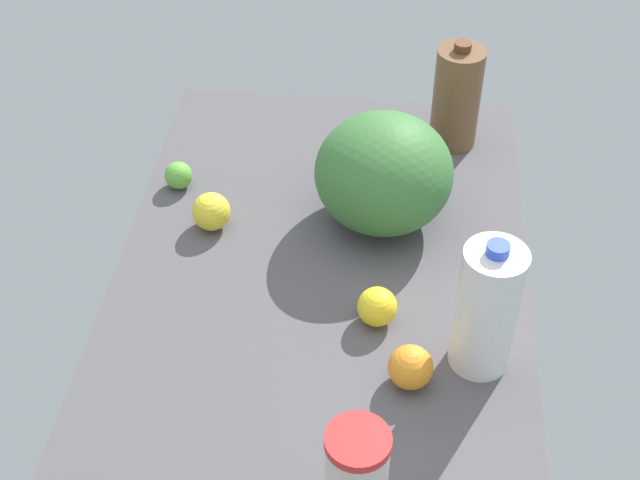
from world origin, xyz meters
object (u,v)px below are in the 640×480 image
Objects in this scene: orange_far_back at (410,367)px; lime_loose at (179,175)px; lemon_beside_bowl at (377,307)px; chocolate_milk_jug at (457,97)px; watermelon at (384,173)px; milk_jug at (487,309)px; lemon_by_jug at (211,212)px.

lime_loose is (-45.91, -48.24, -0.85)cm from orange_far_back.
orange_far_back is 14.30cm from lemon_beside_bowl.
watermelon is at bearing -27.15° from chocolate_milk_jug.
milk_jug reaches higher than lemon_beside_bowl.
lemon_beside_bowl reaches higher than lime_loose.
orange_far_back is 1.06× the size of lemon_beside_bowl.
watermelon reaches higher than orange_far_back.
chocolate_milk_jug is at bearing 111.10° from lime_loose.
lime_loose is (-5.70, -41.57, -8.40)cm from watermelon.
milk_jug is 3.48× the size of lemon_by_jug.
chocolate_milk_jug reaches higher than lemon_beside_bowl.
watermelon is 38.64cm from milk_jug.
lemon_beside_bowl is at bearing -13.74° from chocolate_milk_jug.
orange_far_back is at bearing 9.43° from watermelon.
lemon_by_jug is 39.48cm from lemon_beside_bowl.
orange_far_back and lemon_by_jug have the same top height.
lemon_by_jug is (-28.43, -50.49, -8.45)cm from milk_jug.
lemon_by_jug is at bearing -119.38° from milk_jug.
watermelon reaches higher than lemon_beside_bowl.
orange_far_back is 66.60cm from lime_loose.
lemon_beside_bowl is at bearing 51.99° from lime_loose.
orange_far_back is at bearing 48.67° from lemon_by_jug.
lemon_by_jug is at bearing -54.70° from chocolate_milk_jug.
milk_jug is 3.72× the size of lemon_beside_bowl.
orange_far_back is (67.31, -7.22, -7.66)cm from chocolate_milk_jug.
orange_far_back is 52.17cm from lemon_by_jug.
lemon_beside_bowl is 53.54cm from lime_loose.
milk_jug is at bearing 56.19° from lime_loose.
milk_jug is at bearing 3.82° from chocolate_milk_jug.
watermelon is 33.85cm from lemon_by_jug.
watermelon is 4.63× the size of lime_loose.
milk_jug is 1.07× the size of chocolate_milk_jug.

